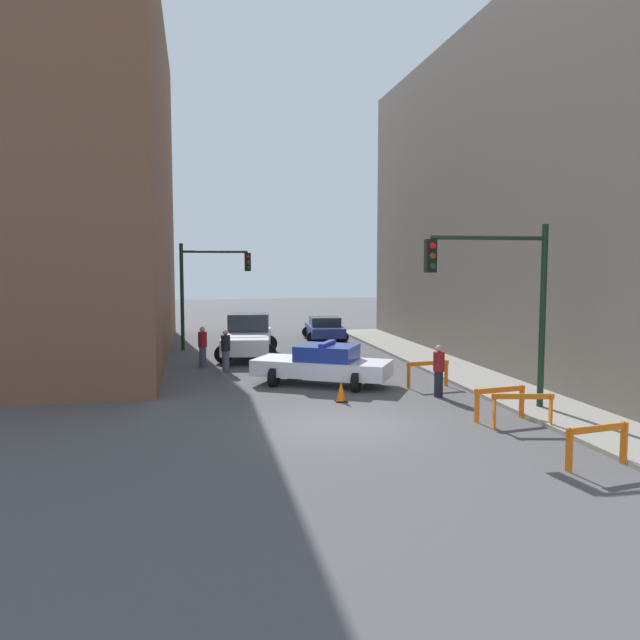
{
  "coord_description": "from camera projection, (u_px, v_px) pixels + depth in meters",
  "views": [
    {
      "loc": [
        -3.79,
        -15.57,
        4.2
      ],
      "look_at": [
        0.87,
        7.6,
        2.08
      ],
      "focal_mm": 35.0,
      "sensor_mm": 36.0,
      "label": 1
    }
  ],
  "objects": [
    {
      "name": "police_car",
      "position": [
        323.0,
        364.0,
        21.68
      ],
      "size": [
        5.0,
        3.93,
        1.52
      ],
      "rotation": [
        0.0,
        0.0,
        1.06
      ],
      "color": "white",
      "rests_on": "ground_plane"
    },
    {
      "name": "pedestrian_crossing",
      "position": [
        226.0,
        350.0,
        24.29
      ],
      "size": [
        0.5,
        0.5,
        1.66
      ],
      "rotation": [
        0.0,
        0.0,
        0.97
      ],
      "color": "#474C66",
      "rests_on": "ground_plane"
    },
    {
      "name": "building_right",
      "position": [
        611.0,
        196.0,
        26.13
      ],
      "size": [
        12.0,
        28.0,
        14.13
      ],
      "color": "#6B6056",
      "rests_on": "ground_plane"
    },
    {
      "name": "barrier_mid",
      "position": [
        523.0,
        405.0,
        15.93
      ],
      "size": [
        1.58,
        0.46,
        0.9
      ],
      "rotation": [
        0.0,
        0.0,
        -0.21
      ],
      "color": "orange",
      "rests_on": "ground_plane"
    },
    {
      "name": "traffic_cone",
      "position": [
        341.0,
        391.0,
        19.06
      ],
      "size": [
        0.36,
        0.36,
        0.66
      ],
      "color": "black",
      "rests_on": "ground_plane"
    },
    {
      "name": "traffic_light_far",
      "position": [
        205.0,
        281.0,
        30.42
      ],
      "size": [
        3.44,
        0.35,
        5.2
      ],
      "color": "black",
      "rests_on": "ground_plane"
    },
    {
      "name": "white_truck",
      "position": [
        248.0,
        337.0,
        28.34
      ],
      "size": [
        3.11,
        5.62,
        1.9
      ],
      "rotation": [
        0.0,
        0.0,
        -0.14
      ],
      "color": "silver",
      "rests_on": "ground_plane"
    },
    {
      "name": "barrier_corner",
      "position": [
        428.0,
        369.0,
        21.25
      ],
      "size": [
        1.59,
        0.35,
        0.9
      ],
      "rotation": [
        0.0,
        0.0,
        0.13
      ],
      "color": "orange",
      "rests_on": "ground_plane"
    },
    {
      "name": "ground_plane",
      "position": [
        345.0,
        425.0,
        16.32
      ],
      "size": [
        120.0,
        120.0,
        0.0
      ],
      "primitive_type": "plane",
      "color": "#4C4C4F"
    },
    {
      "name": "pedestrian_sidewalk",
      "position": [
        439.0,
        370.0,
        19.7
      ],
      "size": [
        0.51,
        0.51,
        1.66
      ],
      "rotation": [
        0.0,
        0.0,
        3.82
      ],
      "color": "black",
      "rests_on": "ground_plane"
    },
    {
      "name": "parked_car_near",
      "position": [
        325.0,
        328.0,
        34.43
      ],
      "size": [
        2.52,
        4.44,
        1.31
      ],
      "rotation": [
        0.0,
        0.0,
        -0.09
      ],
      "color": "navy",
      "rests_on": "ground_plane"
    },
    {
      "name": "pedestrian_corner",
      "position": [
        203.0,
        346.0,
        25.47
      ],
      "size": [
        0.42,
        0.42,
        1.66
      ],
      "rotation": [
        0.0,
        0.0,
        1.75
      ],
      "color": "#474C66",
      "rests_on": "ground_plane"
    },
    {
      "name": "sidewalk_right",
      "position": [
        559.0,
        412.0,
        17.53
      ],
      "size": [
        2.4,
        44.0,
        0.12
      ],
      "color": "gray",
      "rests_on": "ground_plane"
    },
    {
      "name": "traffic_light_near",
      "position": [
        505.0,
        288.0,
        17.4
      ],
      "size": [
        3.64,
        0.35,
        5.2
      ],
      "color": "black",
      "rests_on": "sidewalk_right"
    },
    {
      "name": "barrier_back",
      "position": [
        500.0,
        398.0,
        16.76
      ],
      "size": [
        1.59,
        0.39,
        0.9
      ],
      "rotation": [
        0.0,
        0.0,
        0.15
      ],
      "color": "orange",
      "rests_on": "ground_plane"
    },
    {
      "name": "barrier_front",
      "position": [
        597.0,
        439.0,
        12.82
      ],
      "size": [
        1.59,
        0.39,
        0.9
      ],
      "rotation": [
        0.0,
        0.0,
        0.16
      ],
      "color": "orange",
      "rests_on": "ground_plane"
    }
  ]
}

